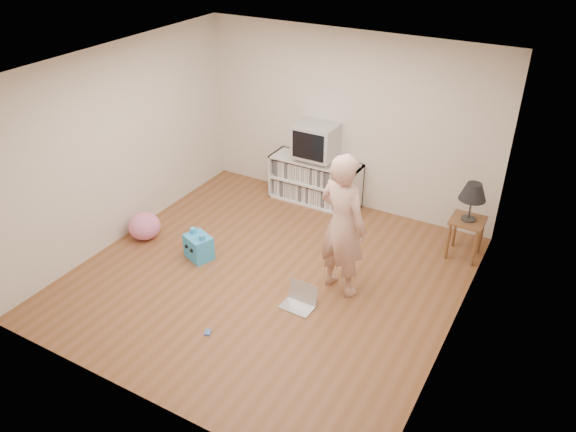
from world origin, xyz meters
The scene contains 13 objects.
ground centered at (0.00, 0.00, 0.00)m, with size 4.50×4.50×0.00m, color brown.
walls centered at (0.00, 0.00, 1.30)m, with size 4.52×4.52×2.60m.
ceiling centered at (0.00, 0.00, 2.60)m, with size 4.50×4.50×0.01m, color white.
media_unit centered at (-0.38, 2.04, 0.35)m, with size 1.40×0.45×0.70m.
dvd_deck centered at (-0.38, 2.02, 0.73)m, with size 0.45×0.35×0.07m, color gray.
crt_tv centered at (-0.38, 2.02, 1.02)m, with size 0.60×0.53×0.50m.
side_table centered at (1.99, 1.65, 0.42)m, with size 0.42×0.42×0.55m.
table_lamp centered at (1.99, 1.65, 0.94)m, with size 0.34×0.34×0.52m.
person centered at (0.87, 0.22, 0.89)m, with size 0.65×0.42×1.77m, color #D9A694.
laptop centered at (0.61, -0.29, 0.07)m, with size 0.38×0.31×0.26m.
playing_cards centered at (-0.04, -1.22, 0.01)m, with size 0.07×0.09×0.02m, color #476CBF.
plush_blue centered at (-1.00, -0.09, 0.17)m, with size 0.42×0.38×0.40m.
plush_pink centered at (-1.95, -0.06, 0.19)m, with size 0.44×0.44×0.37m, color pink.
Camera 1 is at (3.01, -4.83, 4.19)m, focal length 35.00 mm.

